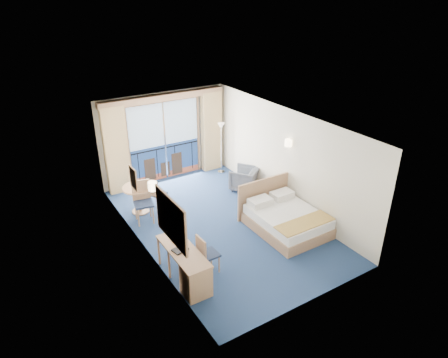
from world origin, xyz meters
TOP-DOWN VIEW (x-y plane):
  - floor at (0.00, 0.00)m, footprint 6.50×6.50m
  - room_walls at (0.00, 0.00)m, footprint 4.04×6.54m
  - balcony_door at (-0.01, 3.22)m, footprint 2.36×0.03m
  - curtain_left at (-1.55, 3.07)m, footprint 0.65×0.22m
  - curtain_right at (1.55, 3.07)m, footprint 0.65×0.22m
  - pelmet at (0.00, 3.10)m, footprint 3.80×0.25m
  - mirror at (-1.97, -1.50)m, footprint 0.05×1.25m
  - wall_print at (-1.97, 0.45)m, footprint 0.04×0.42m
  - sconce_left at (-1.94, -0.60)m, footprint 0.18×0.18m
  - sconce_right at (1.94, -0.15)m, footprint 0.18×0.18m
  - bed at (1.24, -1.03)m, footprint 1.61×1.91m
  - nightstand at (1.77, 0.24)m, footprint 0.41×0.39m
  - phone at (1.80, 0.23)m, footprint 0.22×0.19m
  - armchair at (1.60, 1.27)m, footprint 1.02×1.02m
  - floor_lamp at (1.64, 2.64)m, footprint 0.23×0.23m
  - desk at (-1.73, -1.82)m, footprint 0.53×1.53m
  - desk_chair at (-1.24, -1.46)m, footprint 0.40×0.39m
  - folder at (-1.77, -1.38)m, footprint 0.33×0.28m
  - desk_lamp at (-1.73, -0.97)m, footprint 0.11×0.11m
  - round_table at (-1.49, 1.64)m, footprint 0.83×0.83m
  - table_chair_a at (-1.06, 1.55)m, footprint 0.51×0.51m
  - table_chair_b at (-1.56, 1.21)m, footprint 0.54×0.55m

SIDE VIEW (x-z plane):
  - floor at x=0.00m, z-range 0.00..0.00m
  - nightstand at x=1.77m, z-range 0.00..0.54m
  - bed at x=1.24m, z-range -0.22..0.79m
  - armchair at x=1.60m, z-range 0.00..0.68m
  - desk at x=-1.73m, z-range 0.04..0.75m
  - desk_chair at x=-1.24m, z-range 0.06..0.95m
  - table_chair_a at x=-1.06m, z-range 0.06..0.95m
  - round_table at x=-1.49m, z-range 0.19..0.93m
  - phone at x=1.80m, z-range 0.54..0.63m
  - table_chair_b at x=-1.56m, z-range 0.07..1.14m
  - folder at x=-1.77m, z-range 0.72..0.74m
  - desk_lamp at x=-1.73m, z-range 0.82..1.23m
  - balcony_door at x=-0.01m, z-range -0.12..2.40m
  - floor_lamp at x=1.64m, z-range 0.43..2.09m
  - curtain_left at x=-1.55m, z-range 0.00..2.55m
  - curtain_right at x=1.55m, z-range 0.00..2.55m
  - mirror at x=-1.97m, z-range 1.08..2.03m
  - wall_print at x=-1.97m, z-range 1.34..1.86m
  - room_walls at x=0.00m, z-range 0.42..3.14m
  - sconce_left at x=-1.94m, z-range 1.76..1.94m
  - sconce_right at x=1.94m, z-range 1.76..1.94m
  - pelmet at x=0.00m, z-range 2.49..2.67m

